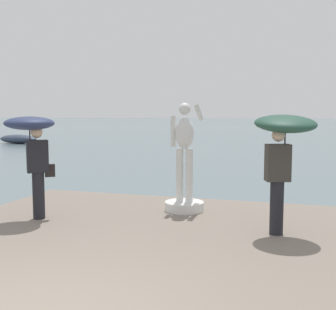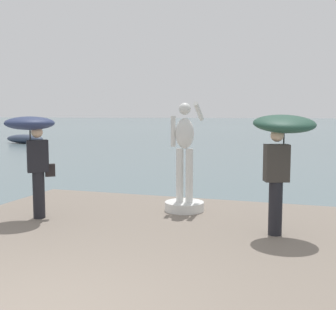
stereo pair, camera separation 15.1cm
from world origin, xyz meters
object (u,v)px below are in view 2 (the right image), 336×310
at_px(onlooker_left, 33,140).
at_px(boat_mid, 25,139).
at_px(onlooker_right, 282,140).
at_px(statue_white_figure, 185,173).

relative_size(onlooker_left, boat_mid, 0.53).
distance_m(onlooker_left, onlooker_right, 4.48).
xyz_separation_m(statue_white_figure, onlooker_right, (1.94, -1.16, 0.78)).
relative_size(onlooker_right, boat_mid, 0.55).
relative_size(statue_white_figure, onlooker_right, 1.11).
height_order(statue_white_figure, boat_mid, statue_white_figure).
bearing_deg(onlooker_right, onlooker_left, -176.21).
xyz_separation_m(onlooker_left, boat_mid, (-16.46, 21.92, -1.53)).
bearing_deg(boat_mid, onlooker_right, -45.94).
bearing_deg(onlooker_left, statue_white_figure, 29.83).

